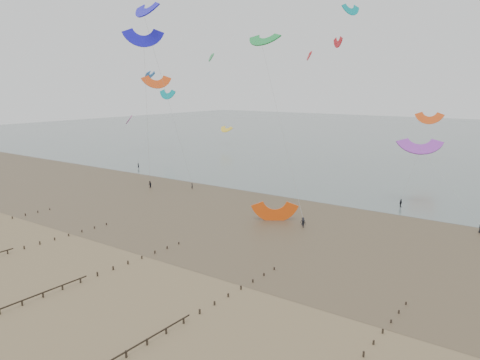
% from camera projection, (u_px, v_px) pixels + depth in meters
% --- Properties ---
extents(ground, '(500.00, 500.00, 0.00)m').
position_uv_depth(ground, '(102.00, 261.00, 67.83)').
color(ground, brown).
rests_on(ground, ground).
extents(sea_and_shore, '(500.00, 665.00, 0.03)m').
position_uv_depth(sea_and_shore, '(224.00, 208.00, 97.50)').
color(sea_and_shore, '#475654').
rests_on(sea_and_shore, ground).
extents(kitesurfer_lead, '(0.66, 0.62, 1.51)m').
position_uv_depth(kitesurfer_lead, '(192.00, 186.00, 114.91)').
color(kitesurfer_lead, black).
rests_on(kitesurfer_lead, ground).
extents(kitesurfers, '(132.07, 29.19, 1.82)m').
position_uv_depth(kitesurfers, '(382.00, 214.00, 89.70)').
color(kitesurfers, black).
rests_on(kitesurfers, ground).
extents(grounded_kite, '(9.28, 8.85, 4.04)m').
position_uv_depth(grounded_kite, '(275.00, 220.00, 88.32)').
color(grounded_kite, '#EA4C0E').
rests_on(grounded_kite, ground).
extents(kites_airborne, '(258.69, 117.34, 43.01)m').
position_uv_depth(kites_airborne, '(295.00, 89.00, 138.64)').
color(kites_airborne, green).
rests_on(kites_airborne, ground).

